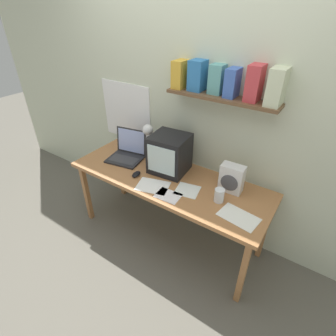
# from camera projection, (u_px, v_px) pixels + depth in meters

# --- Properties ---
(ground_plane) EXTENTS (12.00, 12.00, 0.00)m
(ground_plane) POSITION_uv_depth(u_px,v_px,m) (168.00, 234.00, 2.72)
(ground_plane) COLOR #656156
(back_wall) EXTENTS (5.60, 0.24, 2.60)m
(back_wall) POSITION_uv_depth(u_px,v_px,m) (194.00, 101.00, 2.29)
(back_wall) COLOR beige
(back_wall) RESTS_ON ground_plane
(corner_desk) EXTENTS (1.83, 0.66, 0.72)m
(corner_desk) POSITION_uv_depth(u_px,v_px,m) (168.00, 183.00, 2.36)
(corner_desk) COLOR #AA6F41
(corner_desk) RESTS_ON ground_plane
(crt_monitor) EXTENTS (0.35, 0.34, 0.35)m
(crt_monitor) POSITION_uv_depth(u_px,v_px,m) (170.00, 154.00, 2.34)
(crt_monitor) COLOR black
(crt_monitor) RESTS_ON corner_desk
(laptop) EXTENTS (0.37, 0.34, 0.27)m
(laptop) POSITION_uv_depth(u_px,v_px,m) (128.00, 151.00, 2.59)
(laptop) COLOR #232326
(laptop) RESTS_ON corner_desk
(desk_lamp) EXTENTS (0.12, 0.17, 0.37)m
(desk_lamp) POSITION_uv_depth(u_px,v_px,m) (149.00, 135.00, 2.47)
(desk_lamp) COLOR white
(desk_lamp) RESTS_ON corner_desk
(juice_glass) EXTENTS (0.08, 0.08, 0.11)m
(juice_glass) POSITION_uv_depth(u_px,v_px,m) (219.00, 196.00, 2.03)
(juice_glass) COLOR white
(juice_glass) RESTS_ON corner_desk
(space_heater) EXTENTS (0.19, 0.12, 0.24)m
(space_heater) POSITION_uv_depth(u_px,v_px,m) (232.00, 178.00, 2.11)
(space_heater) COLOR white
(space_heater) RESTS_ON corner_desk
(computer_mouse) EXTENTS (0.08, 0.11, 0.03)m
(computer_mouse) POSITION_uv_depth(u_px,v_px,m) (136.00, 174.00, 2.35)
(computer_mouse) COLOR black
(computer_mouse) RESTS_ON corner_desk
(open_notebook) EXTENTS (0.21, 0.16, 0.00)m
(open_notebook) POSITION_uv_depth(u_px,v_px,m) (168.00, 196.00, 2.11)
(open_notebook) COLOR white
(open_notebook) RESTS_ON corner_desk
(printed_handout) EXTENTS (0.31, 0.22, 0.00)m
(printed_handout) POSITION_uv_depth(u_px,v_px,m) (239.00, 217.00, 1.90)
(printed_handout) COLOR white
(printed_handout) RESTS_ON corner_desk
(loose_paper_near_monitor) EXTENTS (0.22, 0.22, 0.00)m
(loose_paper_near_monitor) POSITION_uv_depth(u_px,v_px,m) (187.00, 190.00, 2.17)
(loose_paper_near_monitor) COLOR white
(loose_paper_near_monitor) RESTS_ON corner_desk
(loose_paper_near_laptop) EXTENTS (0.31, 0.27, 0.00)m
(loose_paper_near_laptop) POSITION_uv_depth(u_px,v_px,m) (153.00, 186.00, 2.22)
(loose_paper_near_laptop) COLOR white
(loose_paper_near_laptop) RESTS_ON corner_desk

